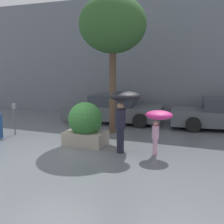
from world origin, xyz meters
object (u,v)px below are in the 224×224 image
Objects in this scene: parking_meter at (14,112)px; parked_car_near at (113,109)px; planter_box at (85,124)px; person_adult at (124,105)px; person_child at (158,118)px; street_tree at (113,25)px.

parked_car_near is at bearing 53.70° from parking_meter.
planter_box is 3.89m from parked_car_near.
parked_car_near is 4.49m from parking_meter.
planter_box is 1.68m from person_adult.
person_adult is 1.57× the size of parking_meter.
person_child is 0.28× the size of parked_car_near.
parking_meter is (-2.65, -3.61, 0.26)m from parked_car_near.
person_child is 4.28m from street_tree.
street_tree is (0.72, -1.95, 3.50)m from parked_car_near.
person_child is at bearing -4.14° from parking_meter.
street_tree reaches higher than planter_box.
planter_box is 0.28× the size of street_tree.
parking_meter is at bearing -153.73° from street_tree.
person_child is at bearing -42.69° from street_tree.
person_child reaches higher than parking_meter.
person_adult is 0.40× the size of parked_car_near.
planter_box is 0.31× the size of parked_car_near.
person_child is 5.65m from parking_meter.
street_tree reaches higher than parked_car_near.
planter_box is at bearing 125.89° from person_adult.
parked_car_near is (-1.95, 4.19, -0.87)m from person_adult.
person_adult reaches higher than parking_meter.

